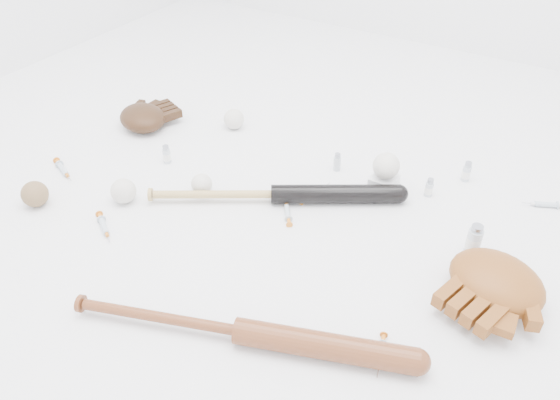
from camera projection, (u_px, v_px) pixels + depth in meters
The scene contains 23 objects.
bat_dark at pixel (274, 194), 1.65m from camera, with size 0.80×0.06×0.06m, color black, non-canonical shape.
bat_wood at pixel (239, 331), 1.24m from camera, with size 0.84×0.06×0.06m, color brown, non-canonical shape.
glove_dark at pixel (142, 117), 2.01m from camera, with size 0.23×0.23×0.08m, color #321C0D, non-canonical shape.
glove_tan at pixel (496, 281), 1.34m from camera, with size 0.28×0.28×0.10m, color brown, non-canonical shape.
trading_card at pixel (148, 119), 2.08m from camera, with size 0.07×0.10×0.01m, color gold.
pedestal at pixel (384, 183), 1.72m from camera, with size 0.08×0.08×0.04m, color white.
baseball_on_pedestal at pixel (386, 166), 1.68m from camera, with size 0.08×0.08×0.08m, color silver.
baseball_left at pixel (123, 191), 1.65m from camera, with size 0.08×0.08×0.08m, color silver.
baseball_upper at pixel (234, 119), 2.01m from camera, with size 0.08×0.08×0.08m, color silver.
baseball_mid at pixel (202, 184), 1.69m from camera, with size 0.07×0.07×0.07m, color silver.
baseball_aged at pixel (35, 194), 1.64m from camera, with size 0.08×0.08×0.08m, color brown.
syringe_0 at pixel (104, 226), 1.57m from camera, with size 0.15×0.03×0.02m, color #ADBCC6, non-canonical shape.
syringe_1 at pixel (288, 212), 1.62m from camera, with size 0.14×0.02×0.02m, color #ADBCC6, non-canonical shape.
syringe_2 at pixel (314, 193), 1.69m from camera, with size 0.15×0.03×0.02m, color #ADBCC6, non-canonical shape.
syringe_3 at pixel (381, 354), 1.22m from camera, with size 0.13×0.02×0.02m, color #ADBCC6, non-canonical shape.
syringe_4 at pixel (546, 204), 1.65m from camera, with size 0.15×0.03×0.02m, color #ADBCC6, non-canonical shape.
syringe_5 at pixel (63, 169), 1.80m from camera, with size 0.16×0.03×0.02m, color #ADBCC6, non-canonical shape.
vial_0 at pixel (337, 162), 1.79m from camera, with size 0.02×0.02×0.06m, color silver.
vial_1 at pixel (429, 187), 1.68m from camera, with size 0.02×0.02×0.06m, color silver.
vial_2 at pixel (380, 173), 1.73m from camera, with size 0.03×0.03×0.08m, color silver.
vial_3 at pixel (474, 239), 1.47m from camera, with size 0.04×0.04×0.09m, color silver.
vial_4 at pixel (167, 154), 1.83m from camera, with size 0.03×0.03×0.07m, color silver.
vial_5 at pixel (467, 171), 1.74m from camera, with size 0.03×0.03×0.07m, color silver.
Camera 1 is at (0.68, -1.09, 1.03)m, focal length 35.00 mm.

